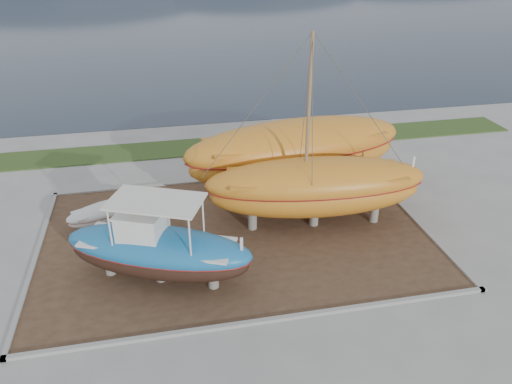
{
  "coord_description": "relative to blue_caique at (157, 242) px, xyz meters",
  "views": [
    {
      "loc": [
        -3.19,
        -16.02,
        13.0
      ],
      "look_at": [
        0.98,
        4.0,
        2.3
      ],
      "focal_mm": 35.0,
      "sensor_mm": 36.0,
      "label": 1
    }
  ],
  "objects": [
    {
      "name": "orange_sailboat",
      "position": [
        7.6,
        2.96,
        2.77
      ],
      "size": [
        10.87,
        4.06,
        9.32
      ],
      "primitive_type": null,
      "rotation": [
        0.0,
        0.0,
        -0.09
      ],
      "color": "#C1741D",
      "rests_on": "dirt_patch"
    },
    {
      "name": "grass_strip",
      "position": [
        3.65,
        14.26,
        -1.91
      ],
      "size": [
        44.0,
        3.0,
        0.08
      ],
      "primitive_type": "cube",
      "color": "#284219",
      "rests_on": "ground"
    },
    {
      "name": "sea",
      "position": [
        3.65,
        68.76,
        -1.95
      ],
      "size": [
        260.0,
        100.0,
        0.04
      ],
      "primitive_type": null,
      "color": "#1B2636",
      "rests_on": "ground"
    },
    {
      "name": "orange_bare_hull",
      "position": [
        7.61,
        6.58,
        0.13
      ],
      "size": [
        12.74,
        5.42,
        4.05
      ],
      "primitive_type": null,
      "rotation": [
        0.0,
        0.0,
        0.14
      ],
      "color": "#C1741D",
      "rests_on": "dirt_patch"
    },
    {
      "name": "white_dinghy",
      "position": [
        -2.48,
        5.05,
        -1.32
      ],
      "size": [
        4.05,
        2.88,
        1.14
      ],
      "primitive_type": null,
      "rotation": [
        0.0,
        0.0,
        0.43
      ],
      "color": "silver",
      "rests_on": "dirt_patch"
    },
    {
      "name": "dirt_patch",
      "position": [
        3.65,
        2.76,
        -1.92
      ],
      "size": [
        18.0,
        12.0,
        0.06
      ],
      "primitive_type": "cube",
      "color": "#422D1E",
      "rests_on": "ground"
    },
    {
      "name": "curb_frame",
      "position": [
        3.65,
        2.76,
        -1.88
      ],
      "size": [
        18.6,
        12.6,
        0.15
      ],
      "primitive_type": null,
      "color": "gray",
      "rests_on": "ground"
    },
    {
      "name": "blue_caique",
      "position": [
        0.0,
        0.0,
        0.0
      ],
      "size": [
        8.19,
        5.36,
        3.79
      ],
      "primitive_type": null,
      "rotation": [
        0.0,
        0.0,
        -0.41
      ],
      "color": "#1A68A4",
      "rests_on": "dirt_patch"
    },
    {
      "name": "ground",
      "position": [
        3.65,
        -1.24,
        -1.95
      ],
      "size": [
        140.0,
        140.0,
        0.0
      ],
      "primitive_type": "plane",
      "color": "gray",
      "rests_on": "ground"
    }
  ]
}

